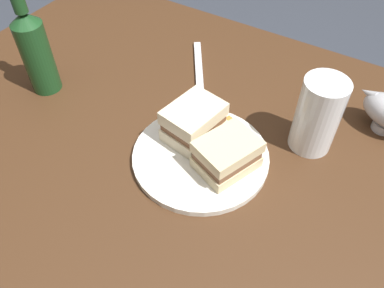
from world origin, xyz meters
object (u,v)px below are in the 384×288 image
Objects in this scene: sandwich_half_left at (227,155)px; fork at (199,65)px; sandwich_half_right at (193,122)px; cider_bottle at (36,49)px; plate at (200,157)px; pint_glass at (316,119)px.

sandwich_half_left is 0.31m from fork.
sandwich_half_right is 0.47× the size of cider_bottle.
cider_bottle is at bearing -79.13° from fork.
sandwich_half_left is 0.10m from sandwich_half_right.
fork is (0.24, 0.24, -0.09)m from cider_bottle.
sandwich_half_right is (-0.04, 0.04, 0.04)m from plate.
sandwich_half_left is at bearing -0.46° from cider_bottle.
pint_glass is at bearing 14.15° from cider_bottle.
cider_bottle is (-0.35, -0.03, 0.05)m from sandwich_half_right.
plate is 1.39× the size of fork.
pint_glass is 0.82× the size of fork.
sandwich_half_left is at bearing -21.20° from sandwich_half_right.
plate is 0.28m from fork.
sandwich_half_left is 0.49× the size of cider_bottle.
cider_bottle reaches higher than sandwich_half_left.
cider_bottle is (-0.39, 0.00, 0.09)m from plate.
sandwich_half_right reaches higher than fork.
sandwich_half_right reaches higher than sandwich_half_left.
sandwich_half_right is 0.22m from pint_glass.
pint_glass is (0.16, 0.14, 0.06)m from plate.
cider_bottle is at bearing -174.95° from sandwich_half_right.
cider_bottle is at bearing -165.85° from pint_glass.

